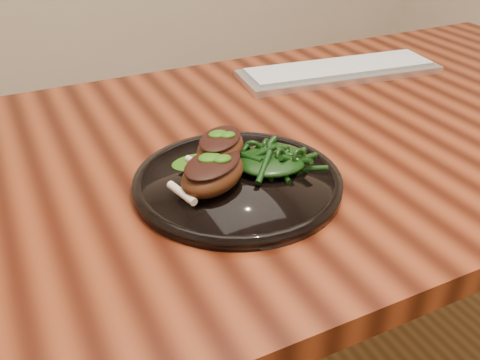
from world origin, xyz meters
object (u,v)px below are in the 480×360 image
desk (305,170)px  plate (238,182)px  greens_heap (272,156)px  keyboard (339,70)px  lamb_chop_front (213,172)px

desk → plate: bearing=-149.0°
plate → greens_heap: (0.06, 0.01, 0.03)m
desk → keyboard: bearing=44.2°
keyboard → lamb_chop_front: bearing=-143.5°
plate → greens_heap: size_ratio=2.72×
greens_heap → keyboard: 0.47m
plate → keyboard: 0.51m
plate → keyboard: (0.40, 0.32, 0.00)m
plate → lamb_chop_front: lamb_chop_front is taller
desk → plate: (-0.19, -0.12, 0.09)m
desk → greens_heap: greens_heap is taller
lamb_chop_front → greens_heap: 0.10m
keyboard → greens_heap: bearing=-137.6°
desk → plate: 0.24m
lamb_chop_front → keyboard: lamb_chop_front is taller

